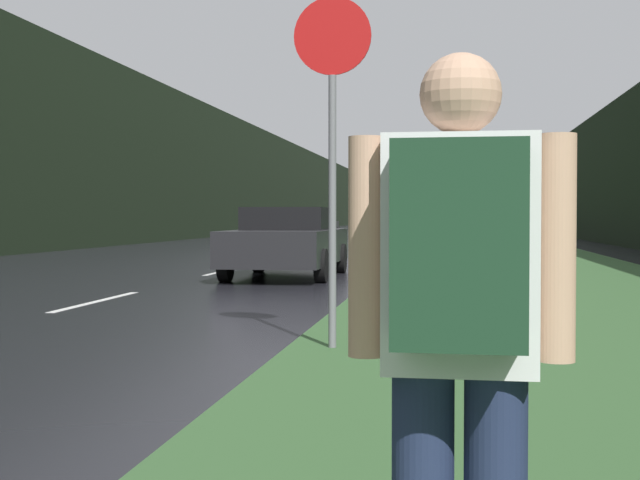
{
  "coord_description": "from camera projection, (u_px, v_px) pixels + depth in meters",
  "views": [
    {
      "loc": [
        4.93,
        1.43,
        1.2
      ],
      "look_at": [
        2.83,
        15.66,
        0.82
      ],
      "focal_mm": 50.0,
      "sensor_mm": 36.0,
      "label": 1
    }
  ],
  "objects": [
    {
      "name": "stop_sign",
      "position": [
        332.0,
        134.0,
        7.96
      ],
      "size": [
        0.7,
        0.07,
        3.16
      ],
      "color": "slate",
      "rests_on": "ground_plane"
    },
    {
      "name": "car_passing_far",
      "position": [
        383.0,
        226.0,
        42.17
      ],
      "size": [
        1.94,
        4.01,
        1.46
      ],
      "rotation": [
        0.0,
        0.0,
        3.14
      ],
      "color": "#BCBCBC",
      "rests_on": "ground_plane"
    },
    {
      "name": "grass_verge",
      "position": [
        488.0,
        244.0,
        37.95
      ],
      "size": [
        6.0,
        240.0,
        0.02
      ],
      "primitive_type": "cube",
      "color": "#33562D",
      "rests_on": "ground_plane"
    },
    {
      "name": "lane_stripe_d",
      "position": [
        223.0,
        271.0,
        19.44
      ],
      "size": [
        0.12,
        3.0,
        0.01
      ],
      "primitive_type": "cube",
      "color": "silver",
      "rests_on": "ground_plane"
    },
    {
      "name": "treeline_far_side",
      "position": [
        194.0,
        172.0,
        50.07
      ],
      "size": [
        2.0,
        140.0,
        7.42
      ],
      "primitive_type": "cube",
      "color": "black",
      "rests_on": "ground_plane"
    },
    {
      "name": "treeline_near_side",
      "position": [
        596.0,
        183.0,
        46.88
      ],
      "size": [
        2.0,
        140.0,
        5.93
      ],
      "primitive_type": "cube",
      "color": "black",
      "rests_on": "ground_plane"
    },
    {
      "name": "car_oncoming",
      "position": [
        316.0,
        225.0,
        44.15
      ],
      "size": [
        1.88,
        4.04,
        1.49
      ],
      "color": "black",
      "rests_on": "ground_plane"
    },
    {
      "name": "hitchhiker_with_backpack",
      "position": [
        459.0,
        330.0,
        2.17
      ],
      "size": [
        0.56,
        0.4,
        1.6
      ],
      "rotation": [
        0.0,
        0.0,
        -0.02
      ],
      "color": "#1E2847",
      "rests_on": "ground_plane"
    },
    {
      "name": "lane_stripe_c",
      "position": [
        97.0,
        301.0,
        12.52
      ],
      "size": [
        0.12,
        3.0,
        0.01
      ],
      "primitive_type": "cube",
      "color": "silver",
      "rests_on": "ground_plane"
    },
    {
      "name": "car_passing_near",
      "position": [
        288.0,
        241.0,
        17.55
      ],
      "size": [
        1.97,
        4.57,
        1.37
      ],
      "rotation": [
        0.0,
        0.0,
        3.14
      ],
      "color": "black",
      "rests_on": "ground_plane"
    }
  ]
}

